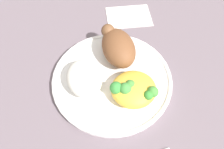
% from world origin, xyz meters
% --- Properties ---
extents(ground_plane, '(2.00, 2.00, 0.00)m').
position_xyz_m(ground_plane, '(0.00, 0.00, 0.00)').
color(ground_plane, '#695B64').
extents(plate, '(0.28, 0.28, 0.02)m').
position_xyz_m(plate, '(0.00, 0.00, 0.01)').
color(plate, white).
rests_on(plate, ground_plane).
extents(roasted_chicken, '(0.12, 0.08, 0.06)m').
position_xyz_m(roasted_chicken, '(0.06, -0.03, 0.05)').
color(roasted_chicken, brown).
rests_on(roasted_chicken, plate).
extents(rice_pile, '(0.10, 0.08, 0.05)m').
position_xyz_m(rice_pile, '(-0.00, 0.06, 0.04)').
color(rice_pile, silver).
rests_on(rice_pile, plate).
extents(mac_cheese_with_broccoli, '(0.09, 0.10, 0.05)m').
position_xyz_m(mac_cheese_with_broccoli, '(-0.06, -0.03, 0.04)').
color(mac_cheese_with_broccoli, gold).
rests_on(mac_cheese_with_broccoli, plate).
extents(napkin, '(0.11, 0.14, 0.00)m').
position_xyz_m(napkin, '(0.20, -0.11, 0.00)').
color(napkin, white).
rests_on(napkin, ground_plane).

